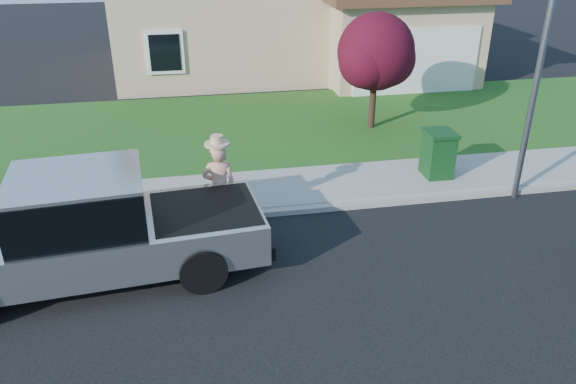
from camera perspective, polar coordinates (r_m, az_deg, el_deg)
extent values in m
plane|color=black|center=(9.74, 1.11, -10.29)|extent=(80.00, 80.00, 0.00)
cube|color=gray|center=(12.31, 2.94, -1.67)|extent=(40.00, 0.20, 0.12)
cube|color=gray|center=(13.26, 1.84, 0.55)|extent=(40.00, 2.00, 0.15)
cube|color=#154A18|center=(17.36, -1.36, 6.73)|extent=(40.00, 7.00, 0.10)
cube|color=tan|center=(23.53, 10.09, 15.37)|extent=(5.50, 6.00, 3.20)
cube|color=white|center=(20.86, 12.89, 12.82)|extent=(4.60, 0.12, 2.30)
cube|color=black|center=(20.57, -12.39, 13.69)|extent=(1.30, 0.10, 1.50)
cylinder|color=black|center=(9.71, -8.64, -7.79)|extent=(0.84, 0.38, 0.82)
cylinder|color=black|center=(11.33, -9.94, -2.64)|extent=(0.84, 0.38, 0.82)
cube|color=silver|center=(10.38, -19.06, -4.73)|extent=(6.00, 2.55, 0.74)
cube|color=black|center=(10.04, -20.57, -0.99)|extent=(2.31, 2.09, 0.87)
cube|color=silver|center=(9.86, -20.97, 1.35)|extent=(2.31, 2.09, 0.08)
cube|color=black|center=(10.21, -8.46, -1.76)|extent=(1.99, 1.90, 0.06)
cube|color=black|center=(10.62, -2.89, -3.70)|extent=(0.29, 1.95, 0.26)
cube|color=black|center=(11.20, -24.33, 0.53)|extent=(0.14, 0.24, 0.18)
imported|color=tan|center=(11.33, -6.97, 0.46)|extent=(0.69, 0.47, 1.84)
cylinder|color=#D9AB8B|center=(10.96, -7.23, 4.93)|extent=(0.49, 0.49, 0.05)
cylinder|color=#D9AB8B|center=(10.93, -7.26, 5.29)|extent=(0.25, 0.25, 0.17)
cylinder|color=black|center=(17.06, 8.58, 9.00)|extent=(0.19, 0.19, 1.54)
sphere|color=#480F1D|center=(16.70, 8.92, 13.90)|extent=(2.21, 2.21, 2.21)
sphere|color=#480F1D|center=(17.18, 10.09, 13.17)|extent=(1.64, 1.64, 1.64)
sphere|color=#480F1D|center=(16.35, 7.90, 13.02)|extent=(1.54, 1.54, 1.54)
cube|color=#0F3915|center=(13.96, 14.97, 3.64)|extent=(0.64, 0.74, 1.04)
cube|color=#0F3915|center=(13.77, 15.24, 5.79)|extent=(0.70, 0.80, 0.08)
cylinder|color=slate|center=(13.06, 24.03, 10.74)|extent=(0.14, 0.14, 5.64)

